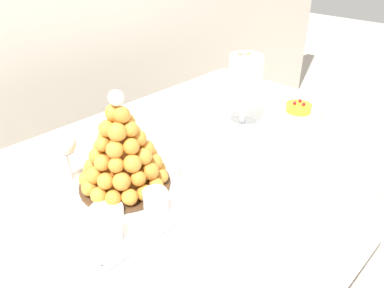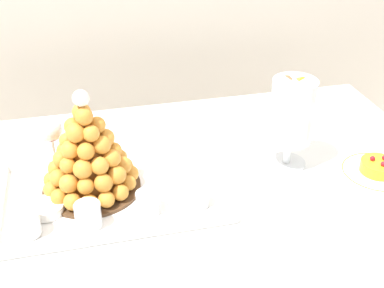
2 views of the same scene
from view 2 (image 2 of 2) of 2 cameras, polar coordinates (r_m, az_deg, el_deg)
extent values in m
cylinder|color=brown|center=(2.01, 14.97, -4.43)|extent=(0.04, 0.04, 0.71)
cube|color=brown|center=(1.31, -0.29, -5.15)|extent=(1.39, 0.90, 0.02)
cube|color=white|center=(1.30, -0.30, -4.74)|extent=(1.45, 0.96, 0.00)
cube|color=white|center=(1.80, -3.78, -0.89)|extent=(1.45, 0.01, 0.37)
cube|color=white|center=(1.27, -8.93, -5.91)|extent=(0.54, 0.34, 0.01)
cube|color=white|center=(1.13, -8.09, -10.54)|extent=(0.54, 0.01, 0.02)
cube|color=white|center=(1.40, -9.68, -1.40)|extent=(0.54, 0.01, 0.02)
cube|color=white|center=(1.28, -21.13, -6.85)|extent=(0.01, 0.34, 0.02)
cube|color=white|center=(1.30, 2.95, -3.88)|extent=(0.01, 0.34, 0.02)
cylinder|color=white|center=(1.27, -8.95, -5.77)|extent=(0.32, 0.32, 0.00)
cylinder|color=#4C331E|center=(1.29, -11.44, -4.93)|extent=(0.25, 0.25, 0.01)
cone|color=#BD742A|center=(1.23, -11.99, -0.57)|extent=(0.17, 0.17, 0.22)
sphere|color=gold|center=(1.28, -7.20, -3.39)|extent=(0.05, 0.05, 0.05)
sphere|color=orange|center=(1.31, -7.78, -2.50)|extent=(0.05, 0.05, 0.05)
sphere|color=orange|center=(1.34, -8.97, -1.87)|extent=(0.04, 0.04, 0.04)
sphere|color=orange|center=(1.36, -10.53, -1.63)|extent=(0.04, 0.04, 0.04)
sphere|color=gold|center=(1.36, -12.24, -1.74)|extent=(0.04, 0.04, 0.04)
sphere|color=orange|center=(1.35, -13.84, -2.25)|extent=(0.05, 0.05, 0.05)
sphere|color=gold|center=(1.33, -15.12, -2.97)|extent=(0.05, 0.05, 0.05)
sphere|color=gold|center=(1.30, -15.83, -3.99)|extent=(0.04, 0.04, 0.04)
sphere|color=gold|center=(1.27, -15.82, -5.09)|extent=(0.04, 0.04, 0.04)
sphere|color=orange|center=(1.23, -15.07, -5.93)|extent=(0.04, 0.04, 0.04)
sphere|color=gold|center=(1.21, -13.64, -6.48)|extent=(0.04, 0.04, 0.04)
sphere|color=orange|center=(1.20, -11.75, -6.71)|extent=(0.04, 0.04, 0.04)
sphere|color=gold|center=(1.20, -9.84, -6.33)|extent=(0.04, 0.04, 0.04)
sphere|color=gold|center=(1.22, -8.27, -5.55)|extent=(0.04, 0.04, 0.04)
sphere|color=gold|center=(1.25, -7.35, -4.49)|extent=(0.04, 0.04, 0.04)
sphere|color=orange|center=(1.28, -8.42, -1.50)|extent=(0.04, 0.04, 0.04)
sphere|color=orange|center=(1.31, -9.64, -0.82)|extent=(0.04, 0.04, 0.04)
sphere|color=gold|center=(1.33, -11.33, -0.68)|extent=(0.05, 0.05, 0.05)
sphere|color=orange|center=(1.32, -13.13, -0.90)|extent=(0.04, 0.04, 0.04)
sphere|color=gold|center=(1.30, -14.60, -1.64)|extent=(0.04, 0.04, 0.04)
sphere|color=orange|center=(1.27, -15.34, -2.75)|extent=(0.04, 0.04, 0.04)
sphere|color=gold|center=(1.24, -15.16, -3.79)|extent=(0.04, 0.04, 0.04)
sphere|color=gold|center=(1.21, -14.03, -4.45)|extent=(0.05, 0.05, 0.05)
sphere|color=orange|center=(1.19, -12.18, -4.77)|extent=(0.04, 0.04, 0.04)
sphere|color=orange|center=(1.19, -10.19, -4.44)|extent=(0.05, 0.05, 0.05)
sphere|color=gold|center=(1.21, -8.67, -3.56)|extent=(0.05, 0.05, 0.05)
sphere|color=orange|center=(1.25, -8.05, -2.47)|extent=(0.05, 0.05, 0.05)
sphere|color=orange|center=(1.27, -9.82, 0.05)|extent=(0.04, 0.04, 0.04)
sphere|color=gold|center=(1.29, -11.39, 0.30)|extent=(0.05, 0.05, 0.05)
sphere|color=gold|center=(1.29, -13.14, 0.12)|extent=(0.04, 0.04, 0.04)
sphere|color=orange|center=(1.27, -14.44, -0.73)|extent=(0.04, 0.04, 0.04)
sphere|color=gold|center=(1.24, -14.85, -1.68)|extent=(0.04, 0.04, 0.04)
sphere|color=orange|center=(1.20, -14.14, -2.40)|extent=(0.04, 0.04, 0.04)
sphere|color=gold|center=(1.18, -12.49, -2.84)|extent=(0.05, 0.05, 0.05)
sphere|color=gold|center=(1.19, -10.60, -2.48)|extent=(0.04, 0.04, 0.04)
sphere|color=gold|center=(1.21, -9.26, -1.64)|extent=(0.05, 0.05, 0.05)
sphere|color=orange|center=(1.24, -8.99, -0.70)|extent=(0.04, 0.04, 0.04)
sphere|color=orange|center=(1.25, -11.14, 1.42)|extent=(0.04, 0.04, 0.04)
sphere|color=gold|center=(1.26, -12.99, 1.14)|extent=(0.04, 0.04, 0.04)
sphere|color=gold|center=(1.23, -14.23, 0.39)|extent=(0.04, 0.04, 0.04)
sphere|color=gold|center=(1.20, -13.88, -0.60)|extent=(0.04, 0.04, 0.04)
sphere|color=orange|center=(1.18, -12.15, -0.84)|extent=(0.04, 0.04, 0.04)
sphere|color=gold|center=(1.19, -10.36, -0.21)|extent=(0.04, 0.04, 0.04)
sphere|color=gold|center=(1.23, -9.94, 0.70)|extent=(0.05, 0.05, 0.05)
sphere|color=orange|center=(1.23, -12.13, 2.54)|extent=(0.04, 0.04, 0.04)
sphere|color=orange|center=(1.21, -13.59, 2.00)|extent=(0.04, 0.04, 0.04)
sphere|color=gold|center=(1.18, -13.30, 1.26)|extent=(0.05, 0.05, 0.05)
sphere|color=gold|center=(1.18, -11.57, 1.21)|extent=(0.04, 0.04, 0.04)
sphere|color=orange|center=(1.20, -10.89, 2.17)|extent=(0.04, 0.04, 0.04)
sphere|color=gold|center=(1.20, -12.63, 3.60)|extent=(0.04, 0.04, 0.04)
sphere|color=orange|center=(1.17, -12.34, 3.11)|extent=(0.04, 0.04, 0.04)
sphere|color=white|center=(1.16, -12.72, 5.19)|extent=(0.04, 0.04, 0.04)
cylinder|color=silver|center=(1.18, -18.59, -8.71)|extent=(0.06, 0.06, 0.06)
cylinder|color=brown|center=(1.19, -18.46, -9.29)|extent=(0.06, 0.06, 0.02)
cylinder|color=#8C603D|center=(1.18, -18.62, -8.54)|extent=(0.06, 0.06, 0.02)
sphere|color=brown|center=(1.17, -18.36, -8.07)|extent=(0.02, 0.02, 0.02)
cylinder|color=silver|center=(1.16, -11.89, -8.05)|extent=(0.06, 0.06, 0.06)
cylinder|color=gold|center=(1.17, -11.81, -8.68)|extent=(0.05, 0.05, 0.02)
cylinder|color=#EAC166|center=(1.16, -11.92, -7.87)|extent=(0.05, 0.05, 0.02)
sphere|color=brown|center=(1.15, -11.75, -7.30)|extent=(0.02, 0.02, 0.02)
cylinder|color=silver|center=(1.18, -5.12, -6.74)|extent=(0.06, 0.06, 0.05)
cylinder|color=gold|center=(1.19, -5.08, -7.32)|extent=(0.05, 0.05, 0.02)
cylinder|color=#EAC166|center=(1.18, -5.13, -6.58)|extent=(0.05, 0.05, 0.02)
sphere|color=brown|center=(1.17, -5.24, -6.15)|extent=(0.02, 0.02, 0.02)
cylinder|color=silver|center=(1.20, 0.85, -6.12)|extent=(0.05, 0.05, 0.05)
cylinder|color=#F4EAC6|center=(1.21, 0.85, -6.60)|extent=(0.04, 0.04, 0.02)
cylinder|color=white|center=(1.20, 0.86, -5.98)|extent=(0.04, 0.04, 0.01)
sphere|color=brown|center=(1.19, 1.23, -5.66)|extent=(0.01, 0.01, 0.01)
cylinder|color=white|center=(1.24, -16.39, -7.11)|extent=(0.08, 0.08, 0.02)
cylinder|color=#F2CC59|center=(1.23, -16.45, -6.77)|extent=(0.08, 0.08, 0.00)
cylinder|color=white|center=(1.40, 10.80, -2.13)|extent=(0.11, 0.11, 0.01)
cylinder|color=white|center=(1.38, 10.96, -0.78)|extent=(0.02, 0.02, 0.07)
cylinder|color=white|center=(1.32, 11.48, 3.75)|extent=(0.12, 0.12, 0.17)
cylinder|color=#D199D8|center=(1.36, 11.72, 1.22)|extent=(0.04, 0.04, 0.02)
cylinder|color=#D199D8|center=(1.37, 11.09, 1.40)|extent=(0.05, 0.04, 0.04)
cylinder|color=brown|center=(1.35, 10.56, 0.95)|extent=(0.05, 0.04, 0.04)
cylinder|color=#F9A54C|center=(1.33, 11.81, 0.46)|extent=(0.05, 0.04, 0.03)
cylinder|color=#F9A54C|center=(1.36, 11.77, 2.07)|extent=(0.05, 0.04, 0.05)
cylinder|color=#E54C47|center=(1.35, 10.00, 2.04)|extent=(0.06, 0.05, 0.05)
cylinder|color=#72B2E0|center=(1.34, 11.38, 1.57)|extent=(0.05, 0.04, 0.05)
cylinder|color=brown|center=(1.35, 11.22, 2.83)|extent=(0.05, 0.04, 0.05)
cylinder|color=brown|center=(1.32, 10.27, 2.31)|extent=(0.05, 0.05, 0.03)
cylinder|color=#E54C47|center=(1.33, 12.42, 2.28)|extent=(0.06, 0.05, 0.05)
cylinder|color=#F9A54C|center=(1.35, 10.86, 3.84)|extent=(0.05, 0.05, 0.04)
cylinder|color=pink|center=(1.32, 10.86, 3.22)|extent=(0.04, 0.04, 0.02)
cylinder|color=yellow|center=(1.32, 11.89, 3.05)|extent=(0.05, 0.05, 0.03)
cylinder|color=#D199D8|center=(1.34, 12.41, 3.46)|extent=(0.05, 0.05, 0.05)
cylinder|color=#D199D8|center=(1.32, 10.83, 4.29)|extent=(0.04, 0.04, 0.04)
cylinder|color=#F9A54C|center=(1.30, 11.93, 3.71)|extent=(0.05, 0.05, 0.04)
cylinder|color=#E54C47|center=(1.33, 12.58, 4.25)|extent=(0.05, 0.04, 0.05)
cylinder|color=#F9A54C|center=(1.31, 10.36, 5.02)|extent=(0.04, 0.04, 0.02)
cylinder|color=#F9A54C|center=(1.30, 11.92, 4.64)|extent=(0.06, 0.04, 0.06)
cylinder|color=yellow|center=(1.32, 12.54, 5.01)|extent=(0.05, 0.04, 0.04)
cylinder|color=yellow|center=(1.33, 11.55, 5.27)|extent=(0.05, 0.05, 0.05)
cylinder|color=pink|center=(1.29, 10.81, 5.56)|extent=(0.06, 0.04, 0.06)
cylinder|color=#9ED860|center=(1.28, 12.45, 5.24)|extent=(0.05, 0.05, 0.05)
cylinder|color=#9ED860|center=(1.32, 12.63, 6.02)|extent=(0.05, 0.04, 0.05)
cylinder|color=#9ED860|center=(1.31, 11.32, 5.93)|extent=(0.05, 0.04, 0.05)
cylinder|color=#72B2E0|center=(1.28, 11.81, 6.34)|extent=(0.05, 0.04, 0.05)
cylinder|color=yellow|center=(1.30, 12.48, 6.63)|extent=(0.06, 0.04, 0.06)
cylinder|color=brown|center=(1.30, 10.75, 6.80)|extent=(0.05, 0.05, 0.05)
cylinder|color=white|center=(1.43, 20.58, -3.07)|extent=(0.19, 0.19, 0.01)
torus|color=gold|center=(1.43, 20.60, -2.97)|extent=(0.19, 0.19, 0.00)
cylinder|color=yellow|center=(1.42, 20.71, -2.46)|extent=(0.10, 0.10, 0.03)
sphere|color=#A51923|center=(1.41, 20.10, -1.57)|extent=(0.01, 0.01, 0.01)
sphere|color=#A51923|center=(1.39, 21.20, -2.16)|extent=(0.01, 0.01, 0.01)
cylinder|color=silver|center=(1.41, -15.33, -2.65)|extent=(0.06, 0.06, 0.00)
cylinder|color=silver|center=(1.38, -15.59, -1.04)|extent=(0.01, 0.01, 0.09)
sphere|color=silver|center=(1.35, -16.03, 1.62)|extent=(0.06, 0.06, 0.06)
cylinder|color=maroon|center=(1.35, -15.99, 1.34)|extent=(0.05, 0.05, 0.03)
camera|label=1|loc=(0.62, -64.53, -0.66)|focal=35.11mm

